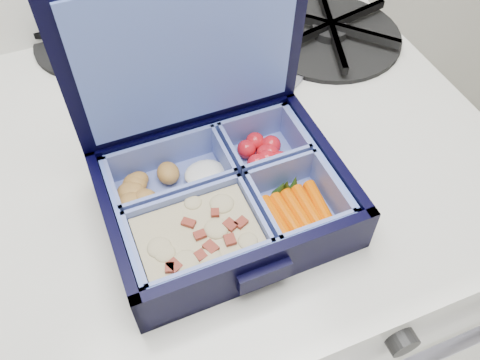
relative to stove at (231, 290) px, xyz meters
name	(u,v)px	position (x,y,z in m)	size (l,w,h in m)	color
stove	(231,290)	(0.00, 0.00, 0.00)	(0.57, 0.57, 0.86)	silver
bento_box	(225,198)	(-0.05, -0.12, 0.46)	(0.23, 0.18, 0.05)	black
burner_grate	(330,29)	(0.19, 0.10, 0.44)	(0.19, 0.19, 0.03)	black
burner_grate_rear	(92,38)	(-0.11, 0.21, 0.44)	(0.15, 0.15, 0.02)	black
fork	(272,105)	(0.06, 0.00, 0.43)	(0.03, 0.19, 0.01)	#8F8FA7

